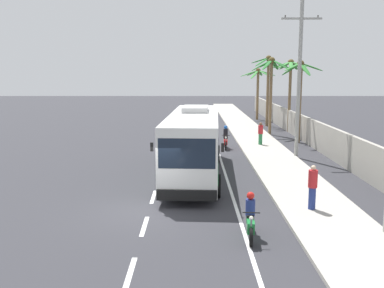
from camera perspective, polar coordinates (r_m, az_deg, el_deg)
ground_plane at (r=17.48m, az=-5.53°, el=-8.87°), size 160.00×160.00×0.00m
sidewalk_kerb at (r=27.53m, az=10.82°, el=-2.00°), size 3.20×90.00×0.14m
lane_markings at (r=31.96m, az=0.92°, el=-0.34°), size 3.67×71.90×0.01m
boundary_wall at (r=32.09m, az=16.25°, el=1.12°), size 0.24×60.00×2.00m
coach_bus_foreground at (r=22.92m, az=0.45°, el=0.42°), size 3.39×11.73×3.58m
motorcycle_beside_bus at (r=31.17m, az=4.61°, el=0.62°), size 0.56×1.96×1.66m
motorcycle_trailing at (r=14.80m, az=7.84°, el=-9.80°), size 0.56×1.96×1.54m
pedestrian_near_kerb at (r=32.37m, az=9.18°, el=1.44°), size 0.36×0.36×1.64m
pedestrian_midwalk at (r=17.68m, az=15.75°, el=-5.39°), size 0.36×0.36×1.76m
utility_pole_mid at (r=28.21m, az=14.10°, el=8.73°), size 2.50×0.24×10.01m
palm_nearest at (r=44.14m, az=10.13°, el=8.84°), size 3.40×3.46×7.03m
palm_second at (r=40.37m, az=12.97°, el=8.65°), size 3.30×3.52×6.56m
palm_third at (r=34.47m, az=14.16°, el=7.13°), size 3.30×3.26×6.33m
palm_fourth at (r=38.29m, az=10.58°, el=8.73°), size 3.59×3.38×6.69m
palm_farthest at (r=50.05m, az=8.83°, el=8.16°), size 4.08×3.79×5.82m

